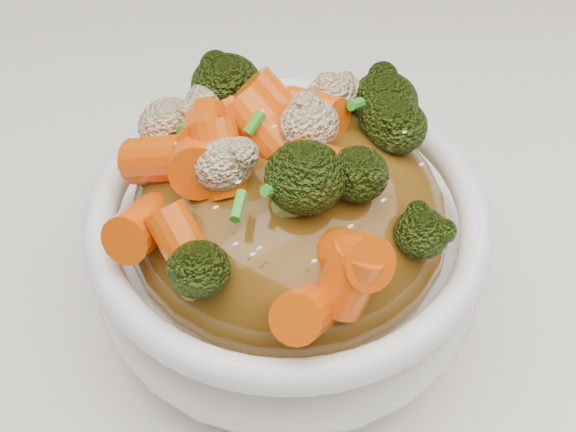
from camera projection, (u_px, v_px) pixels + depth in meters
tablecloth at (382, 344)px, 0.48m from camera, size 1.20×0.80×0.04m
bowl at (288, 254)px, 0.45m from camera, size 0.20×0.20×0.08m
sauce_base at (288, 220)px, 0.43m from camera, size 0.16×0.16×0.09m
carrots at (288, 135)px, 0.38m from camera, size 0.16×0.16×0.04m
broccoli at (288, 137)px, 0.38m from camera, size 0.16×0.16×0.04m
cauliflower at (288, 140)px, 0.39m from camera, size 0.16×0.16×0.03m
scallions at (288, 134)px, 0.38m from camera, size 0.12×0.12×0.02m
sesame_seeds at (288, 134)px, 0.38m from camera, size 0.15×0.15×0.01m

